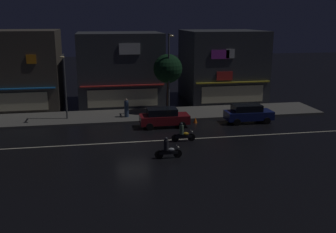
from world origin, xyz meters
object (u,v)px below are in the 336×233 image
Objects in this scene: motorcycle_lead at (183,134)px; motorcycle_following at (168,150)px; pedestrian_on_sidewalk at (126,109)px; streetlamp_mid at (65,81)px; traffic_cone at (195,120)px; parked_car_near_kerb at (164,117)px; parked_car_trailing at (248,113)px; streetlamp_east at (169,68)px.

motorcycle_lead and motorcycle_following have the same top height.
pedestrian_on_sidewalk is 8.84m from motorcycle_lead.
streetlamp_mid is 12.45m from traffic_cone.
parked_car_near_kerb is 2.26× the size of motorcycle_following.
pedestrian_on_sidewalk reaches higher than parked_car_trailing.
motorcycle_lead is at bearing 9.76° from pedestrian_on_sidewalk.
parked_car_near_kerb is at bearing -107.01° from streetlamp_east.
motorcycle_lead is at bearing -93.19° from streetlamp_east.
streetlamp_east is 4.09× the size of motorcycle_following.
streetlamp_mid reaches higher than parked_car_near_kerb.
streetlamp_east reaches higher than pedestrian_on_sidewalk.
parked_car_trailing is 8.44m from motorcycle_lead.
parked_car_near_kerb is at bearing -179.29° from parked_car_trailing.
streetlamp_east is at bearing -107.86° from motorcycle_following.
parked_car_trailing is (16.39, -3.57, -2.91)m from streetlamp_mid.
streetlamp_mid is at bearing 167.71° from parked_car_trailing.
motorcycle_lead is 1.00× the size of motorcycle_following.
motorcycle_following is 9.60m from traffic_cone.
pedestrian_on_sidewalk is 0.41× the size of parked_car_near_kerb.
parked_car_near_kerb is 7.85m from parked_car_trailing.
pedestrian_on_sidewalk is 3.22× the size of traffic_cone.
parked_car_trailing is 7.82× the size of traffic_cone.
parked_car_near_kerb is (-1.21, -3.96, -3.81)m from streetlamp_east.
motorcycle_following is (-8.92, -8.01, -0.24)m from parked_car_trailing.
pedestrian_on_sidewalk is at bearing 129.93° from parked_car_near_kerb.
streetlamp_mid reaches higher than parked_car_trailing.
motorcycle_lead is 3.92m from motorcycle_following.
streetlamp_mid is 14.13m from motorcycle_following.
streetlamp_east is 5.74m from traffic_cone.
motorcycle_lead is (9.28, -8.10, -3.15)m from streetlamp_mid.
parked_car_near_kerb is 2.26× the size of motorcycle_lead.
motorcycle_following is at bearing -115.43° from traffic_cone.
streetlamp_mid is at bearing -178.31° from streetlamp_east.
motorcycle_following is at bearing -57.18° from streetlamp_mid.
parked_car_near_kerb and parked_car_trailing have the same top height.
motorcycle_following reaches higher than traffic_cone.
traffic_cone is at bearing 13.94° from parked_car_near_kerb.
streetlamp_east is at bearing 149.85° from parked_car_trailing.
pedestrian_on_sidewalk reaches higher than parked_car_near_kerb.
parked_car_trailing is at bearing -7.82° from traffic_cone.
streetlamp_mid is 17.02m from parked_car_trailing.
parked_car_trailing reaches higher than motorcycle_following.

